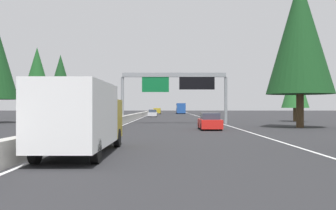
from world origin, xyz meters
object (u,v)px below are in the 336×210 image
(oncoming_near, at_px, (83,119))
(minivan_near_center, at_px, (157,111))
(conifer_right_mid, at_px, (295,84))
(conifer_left_far, at_px, (61,79))
(sedan_distant_a, at_px, (153,113))
(conifer_left_mid, at_px, (37,75))
(box_truck_far_center, at_px, (82,116))
(conifer_right_near, at_px, (300,35))
(sedan_far_right, at_px, (210,122))
(bus_mid_right, at_px, (181,108))
(sign_gantry_overhead, at_px, (176,83))

(oncoming_near, bearing_deg, minivan_near_center, 176.42)
(conifer_right_mid, relative_size, conifer_left_far, 0.61)
(sedan_distant_a, relative_size, conifer_left_mid, 0.34)
(oncoming_near, xyz_separation_m, conifer_left_far, (54.51, 17.00, 7.64))
(conifer_right_mid, bearing_deg, sedan_distant_a, 38.75)
(conifer_left_far, bearing_deg, box_truck_far_center, -164.03)
(oncoming_near, bearing_deg, conifer_right_near, 95.55)
(conifer_left_mid, bearing_deg, sedan_far_right, -143.10)
(conifer_right_near, xyz_separation_m, conifer_right_mid, (16.31, -4.80, -3.79))
(sedan_far_right, height_order, bus_mid_right, bus_mid_right)
(bus_mid_right, height_order, conifer_right_near, conifer_right_near)
(conifer_right_mid, bearing_deg, oncoming_near, 125.75)
(sedan_far_right, xyz_separation_m, oncoming_near, (1.56, 11.50, 0.23))
(conifer_right_near, height_order, conifer_left_far, conifer_right_near)
(box_truck_far_center, distance_m, conifer_left_mid, 58.57)
(conifer_right_mid, height_order, conifer_left_mid, conifer_left_mid)
(sedan_distant_a, bearing_deg, oncoming_near, 173.96)
(oncoming_near, distance_m, conifer_right_mid, 31.63)
(sedan_distant_a, xyz_separation_m, oncoming_near, (-44.18, 4.68, 0.23))
(sedan_distant_a, distance_m, oncoming_near, 44.42)
(sign_gantry_overhead, relative_size, conifer_left_far, 0.90)
(box_truck_far_center, xyz_separation_m, conifer_right_mid, (38.06, -21.18, 3.55))
(conifer_right_mid, xyz_separation_m, conifer_left_mid, (16.59, 41.31, 2.62))
(minivan_near_center, distance_m, conifer_left_far, 31.26)
(oncoming_near, bearing_deg, conifer_left_far, -162.68)
(sign_gantry_overhead, distance_m, conifer_left_far, 50.95)
(box_truck_far_center, xyz_separation_m, conifer_left_far, (74.26, 21.26, 6.94))
(bus_mid_right, distance_m, oncoming_near, 83.57)
(sign_gantry_overhead, xyz_separation_m, sedan_distant_a, (33.49, 4.05, -4.15))
(oncoming_near, bearing_deg, conifer_left_mid, -155.54)
(conifer_left_mid, bearing_deg, sign_gantry_overhead, -134.54)
(sedan_distant_a, height_order, bus_mid_right, bus_mid_right)
(oncoming_near, distance_m, conifer_right_near, 22.24)
(sedan_distant_a, relative_size, conifer_left_far, 0.31)
(sign_gantry_overhead, relative_size, conifer_right_mid, 1.49)
(minivan_near_center, bearing_deg, conifer_right_mid, -160.14)
(bus_mid_right, distance_m, conifer_right_mid, 66.00)
(sign_gantry_overhead, height_order, oncoming_near, sign_gantry_overhead)
(sign_gantry_overhead, relative_size, bus_mid_right, 1.10)
(sedan_far_right, xyz_separation_m, conifer_left_far, (56.07, 28.50, 7.87))
(bus_mid_right, bearing_deg, sedan_far_right, 179.91)
(box_truck_far_center, distance_m, sedan_distant_a, 63.94)
(box_truck_far_center, distance_m, oncoming_near, 20.22)
(conifer_right_near, bearing_deg, box_truck_far_center, 143.03)
(minivan_near_center, bearing_deg, bus_mid_right, -44.14)
(sedan_far_right, bearing_deg, box_truck_far_center, 158.29)
(sedan_distant_a, xyz_separation_m, conifer_left_far, (10.33, 21.68, 7.87))
(conifer_left_far, bearing_deg, sign_gantry_overhead, -149.58)
(bus_mid_right, xyz_separation_m, conifer_right_near, (-80.75, -9.01, 7.24))
(sign_gantry_overhead, bearing_deg, oncoming_near, 140.77)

